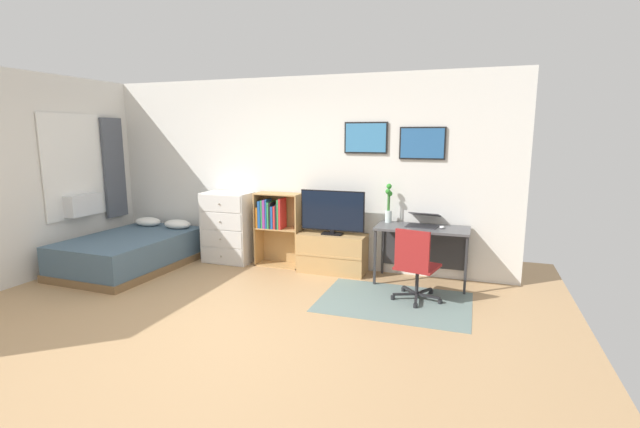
{
  "coord_description": "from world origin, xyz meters",
  "views": [
    {
      "loc": [
        2.44,
        -3.57,
        1.9
      ],
      "look_at": [
        0.67,
        1.5,
        0.94
      ],
      "focal_mm": 25.09,
      "sensor_mm": 36.0,
      "label": 1
    }
  ],
  "objects_px": {
    "dresser": "(228,227)",
    "laptop": "(423,220)",
    "bookshelf": "(276,222)",
    "computer_mouse": "(442,227)",
    "tv_stand": "(333,253)",
    "desk": "(423,237)",
    "office_chair": "(415,263)",
    "bed": "(132,251)",
    "television": "(332,213)",
    "bamboo_vase": "(389,205)"
  },
  "relations": [
    {
      "from": "office_chair",
      "to": "bamboo_vase",
      "type": "relative_size",
      "value": 1.66
    },
    {
      "from": "television",
      "to": "computer_mouse",
      "type": "height_order",
      "value": "television"
    },
    {
      "from": "laptop",
      "to": "bamboo_vase",
      "type": "relative_size",
      "value": 0.88
    },
    {
      "from": "dresser",
      "to": "office_chair",
      "type": "distance_m",
      "value": 2.97
    },
    {
      "from": "bed",
      "to": "dresser",
      "type": "bearing_deg",
      "value": 34.07
    },
    {
      "from": "bookshelf",
      "to": "computer_mouse",
      "type": "xyz_separation_m",
      "value": [
        2.34,
        -0.12,
        0.12
      ]
    },
    {
      "from": "laptop",
      "to": "computer_mouse",
      "type": "bearing_deg",
      "value": -17.66
    },
    {
      "from": "tv_stand",
      "to": "office_chair",
      "type": "height_order",
      "value": "office_chair"
    },
    {
      "from": "dresser",
      "to": "computer_mouse",
      "type": "xyz_separation_m",
      "value": [
        3.1,
        -0.06,
        0.23
      ]
    },
    {
      "from": "dresser",
      "to": "computer_mouse",
      "type": "bearing_deg",
      "value": -1.12
    },
    {
      "from": "office_chair",
      "to": "computer_mouse",
      "type": "relative_size",
      "value": 8.27
    },
    {
      "from": "television",
      "to": "computer_mouse",
      "type": "relative_size",
      "value": 8.67
    },
    {
      "from": "bed",
      "to": "desk",
      "type": "height_order",
      "value": "desk"
    },
    {
      "from": "computer_mouse",
      "to": "bamboo_vase",
      "type": "relative_size",
      "value": 0.2
    },
    {
      "from": "bookshelf",
      "to": "desk",
      "type": "relative_size",
      "value": 0.92
    },
    {
      "from": "television",
      "to": "computer_mouse",
      "type": "xyz_separation_m",
      "value": [
        1.46,
        -0.05,
        -0.09
      ]
    },
    {
      "from": "tv_stand",
      "to": "office_chair",
      "type": "distance_m",
      "value": 1.46
    },
    {
      "from": "tv_stand",
      "to": "laptop",
      "type": "relative_size",
      "value": 2.05
    },
    {
      "from": "desk",
      "to": "office_chair",
      "type": "height_order",
      "value": "office_chair"
    },
    {
      "from": "tv_stand",
      "to": "office_chair",
      "type": "relative_size",
      "value": 1.08
    },
    {
      "from": "dresser",
      "to": "bookshelf",
      "type": "distance_m",
      "value": 0.77
    },
    {
      "from": "bed",
      "to": "desk",
      "type": "bearing_deg",
      "value": 12.1
    },
    {
      "from": "television",
      "to": "bed",
      "type": "bearing_deg",
      "value": -165.34
    },
    {
      "from": "bookshelf",
      "to": "desk",
      "type": "bearing_deg",
      "value": -1.33
    },
    {
      "from": "dresser",
      "to": "bamboo_vase",
      "type": "bearing_deg",
      "value": 2.65
    },
    {
      "from": "laptop",
      "to": "computer_mouse",
      "type": "xyz_separation_m",
      "value": [
        0.24,
        -0.11,
        -0.05
      ]
    },
    {
      "from": "tv_stand",
      "to": "desk",
      "type": "distance_m",
      "value": 1.26
    },
    {
      "from": "dresser",
      "to": "laptop",
      "type": "bearing_deg",
      "value": 0.93
    },
    {
      "from": "bed",
      "to": "laptop",
      "type": "relative_size",
      "value": 4.28
    },
    {
      "from": "television",
      "to": "dresser",
      "type": "bearing_deg",
      "value": 179.74
    },
    {
      "from": "tv_stand",
      "to": "desk",
      "type": "xyz_separation_m",
      "value": [
        1.22,
        -0.0,
        0.33
      ]
    },
    {
      "from": "office_chair",
      "to": "laptop",
      "type": "height_order",
      "value": "laptop"
    },
    {
      "from": "bookshelf",
      "to": "television",
      "type": "bearing_deg",
      "value": -4.55
    },
    {
      "from": "dresser",
      "to": "office_chair",
      "type": "relative_size",
      "value": 1.22
    },
    {
      "from": "office_chair",
      "to": "computer_mouse",
      "type": "bearing_deg",
      "value": 84.26
    },
    {
      "from": "office_chair",
      "to": "bed",
      "type": "bearing_deg",
      "value": -167.4
    },
    {
      "from": "dresser",
      "to": "television",
      "type": "height_order",
      "value": "television"
    },
    {
      "from": "bed",
      "to": "bookshelf",
      "type": "relative_size",
      "value": 1.82
    },
    {
      "from": "desk",
      "to": "laptop",
      "type": "height_order",
      "value": "laptop"
    },
    {
      "from": "dresser",
      "to": "television",
      "type": "relative_size",
      "value": 1.17
    },
    {
      "from": "dresser",
      "to": "office_chair",
      "type": "height_order",
      "value": "dresser"
    },
    {
      "from": "bed",
      "to": "computer_mouse",
      "type": "relative_size",
      "value": 18.69
    },
    {
      "from": "tv_stand",
      "to": "television",
      "type": "xyz_separation_m",
      "value": [
        0.0,
        -0.02,
        0.58
      ]
    },
    {
      "from": "bed",
      "to": "desk",
      "type": "distance_m",
      "value": 4.1
    },
    {
      "from": "office_chair",
      "to": "bookshelf",
      "type": "bearing_deg",
      "value": 171.67
    },
    {
      "from": "bookshelf",
      "to": "office_chair",
      "type": "xyz_separation_m",
      "value": [
        2.11,
        -0.82,
        -0.18
      ]
    },
    {
      "from": "television",
      "to": "office_chair",
      "type": "relative_size",
      "value": 1.05
    },
    {
      "from": "bed",
      "to": "computer_mouse",
      "type": "xyz_separation_m",
      "value": [
        4.26,
        0.68,
        0.51
      ]
    },
    {
      "from": "tv_stand",
      "to": "bamboo_vase",
      "type": "relative_size",
      "value": 1.8
    },
    {
      "from": "dresser",
      "to": "television",
      "type": "bearing_deg",
      "value": -0.26
    }
  ]
}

